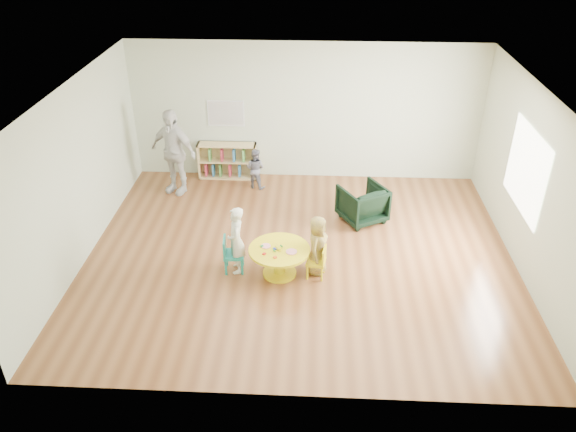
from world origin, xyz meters
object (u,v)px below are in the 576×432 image
object	(u,v)px
child_left	(236,240)
toddler	(255,168)
bookshelf	(227,161)
adult_caretaker	(173,152)
child_right	(317,245)
kid_chair_left	(231,253)
armchair	(362,203)
activity_table	(279,257)
kid_chair_right	(319,261)

from	to	relation	value
child_left	toddler	distance (m)	2.88
bookshelf	adult_caretaker	bearing A→B (deg)	-142.91
child_right	toddler	distance (m)	3.12
kid_chair_left	armchair	distance (m)	2.74
activity_table	kid_chair_right	bearing A→B (deg)	-2.48
toddler	adult_caretaker	xyz separation A→B (m)	(-1.56, -0.25, 0.44)
kid_chair_right	toddler	distance (m)	3.25
kid_chair_right	armchair	size ratio (longest dim) A/B	0.71
bookshelf	toddler	bearing A→B (deg)	-35.31
child_right	toddler	size ratio (longest dim) A/B	1.19
child_right	adult_caretaker	world-z (taller)	adult_caretaker
kid_chair_right	adult_caretaker	xyz separation A→B (m)	(-2.85, 2.73, 0.57)
kid_chair_left	activity_table	bearing A→B (deg)	79.84
kid_chair_left	toddler	xyz separation A→B (m)	(0.09, 2.89, 0.10)
child_left	toddler	size ratio (longest dim) A/B	1.35
child_left	adult_caretaker	distance (m)	3.08
bookshelf	child_left	bearing A→B (deg)	-79.12
child_left	child_right	xyz separation A→B (m)	(1.26, 0.02, -0.06)
bookshelf	armchair	world-z (taller)	bookshelf
adult_caretaker	kid_chair_right	bearing A→B (deg)	-20.42
kid_chair_right	adult_caretaker	distance (m)	3.99
armchair	child_right	size ratio (longest dim) A/B	0.76
bookshelf	armchair	size ratio (longest dim) A/B	1.60
armchair	child_left	bearing A→B (deg)	9.10
activity_table	kid_chair_left	world-z (taller)	kid_chair_left
activity_table	child_left	size ratio (longest dim) A/B	0.85
kid_chair_left	bookshelf	distance (m)	3.38
kid_chair_left	toddler	world-z (taller)	toddler
toddler	kid_chair_right	bearing A→B (deg)	133.52
kid_chair_left	bookshelf	world-z (taller)	bookshelf
kid_chair_left	child_left	world-z (taller)	child_left
activity_table	child_left	distance (m)	0.72
kid_chair_left	child_right	world-z (taller)	child_right
kid_chair_right	adult_caretaker	size ratio (longest dim) A/B	0.31
child_left	kid_chair_right	bearing A→B (deg)	76.43
kid_chair_right	child_right	bearing A→B (deg)	19.47
activity_table	kid_chair_left	xyz separation A→B (m)	(-0.77, 0.07, -0.01)
bookshelf	toddler	size ratio (longest dim) A/B	1.44
bookshelf	armchair	bearing A→B (deg)	-31.45
kid_chair_left	bookshelf	size ratio (longest dim) A/B	0.49
activity_table	armchair	xyz separation A→B (m)	(1.39, 1.75, 0.01)
bookshelf	child_left	world-z (taller)	child_left
armchair	adult_caretaker	bearing A→B (deg)	-44.66
bookshelf	kid_chair_right	bearing A→B (deg)	-60.73
armchair	kid_chair_left	bearing A→B (deg)	8.03
bookshelf	adult_caretaker	world-z (taller)	adult_caretaker
armchair	adult_caretaker	size ratio (longest dim) A/B	0.44
armchair	child_right	distance (m)	1.84
kid_chair_left	kid_chair_right	bearing A→B (deg)	80.95
toddler	adult_caretaker	bearing A→B (deg)	29.14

